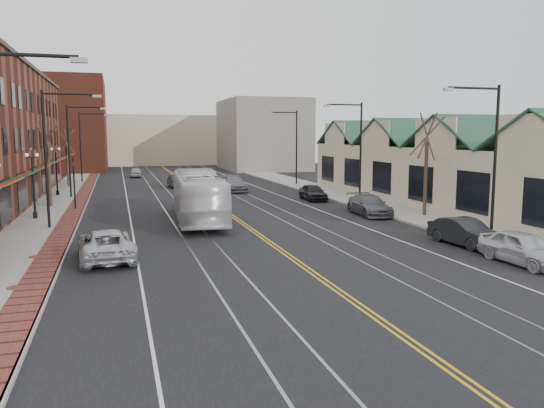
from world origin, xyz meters
TOP-DOWN VIEW (x-y plane):
  - ground at (0.00, 0.00)m, footprint 160.00×160.00m
  - sidewalk_left at (-12.00, 20.00)m, footprint 4.00×120.00m
  - sidewalk_right at (12.00, 20.00)m, footprint 4.00×120.00m
  - building_right at (18.00, 20.00)m, footprint 8.00×36.00m
  - backdrop_left at (-16.00, 70.00)m, footprint 14.00×18.00m
  - backdrop_mid at (0.00, 85.00)m, footprint 22.00×14.00m
  - backdrop_right at (15.00, 65.00)m, footprint 12.00×16.00m
  - streetlight_l_1 at (-11.05, 16.00)m, footprint 3.33×0.25m
  - streetlight_l_2 at (-11.05, 32.00)m, footprint 3.33×0.25m
  - streetlight_l_3 at (-11.05, 48.00)m, footprint 3.33×0.25m
  - streetlight_r_0 at (11.05, 6.00)m, footprint 3.33×0.25m
  - streetlight_r_1 at (11.05, 22.00)m, footprint 3.33×0.25m
  - streetlight_r_2 at (11.05, 38.00)m, footprint 3.33×0.25m
  - lamppost_l_2 at (-12.80, 20.00)m, footprint 0.84×0.28m
  - lamppost_l_3 at (-12.80, 34.00)m, footprint 0.84×0.28m
  - tree_left_near at (-12.50, 26.00)m, footprint 1.78×1.37m
  - tree_left_far at (-12.50, 42.00)m, footprint 1.66×1.28m
  - tree_right_mid at (12.50, 14.00)m, footprint 1.90×1.46m
  - manhole_mid at (-11.20, 3.00)m, footprint 0.60×0.60m
  - manhole_far at (-11.20, 8.00)m, footprint 0.60×0.60m
  - traffic_signal at (-10.60, 24.00)m, footprint 0.18×0.15m
  - transit_bus at (-2.53, 16.75)m, footprint 3.52×11.87m
  - parked_suv at (-8.13, 7.15)m, footprint 2.76×5.27m
  - parked_car_a at (9.30, 1.20)m, footprint 1.90×4.37m
  - parked_car_b at (9.30, 5.24)m, footprint 1.85×4.35m
  - parked_car_c at (9.30, 15.85)m, footprint 2.35×5.01m
  - parked_car_d at (8.50, 24.86)m, footprint 1.85×4.17m
  - distant_car_left at (-1.57, 39.01)m, footprint 1.65×4.25m
  - distant_car_right at (3.51, 33.87)m, footprint 2.17×5.17m
  - distant_car_far at (-5.16, 54.13)m, footprint 1.85×3.88m

SIDE VIEW (x-z plane):
  - ground at x=0.00m, z-range 0.00..0.00m
  - sidewalk_left at x=-12.00m, z-range 0.00..0.15m
  - sidewalk_right at x=12.00m, z-range 0.00..0.15m
  - manhole_mid at x=-11.20m, z-range 0.15..0.17m
  - manhole_far at x=-11.20m, z-range 0.15..0.17m
  - distant_car_far at x=-5.16m, z-range 0.00..1.28m
  - distant_car_left at x=-1.57m, z-range 0.00..1.38m
  - parked_car_d at x=8.50m, z-range 0.00..1.39m
  - parked_car_b at x=9.30m, z-range 0.00..1.40m
  - parked_car_c at x=9.30m, z-range 0.00..1.41m
  - parked_suv at x=-8.13m, z-range 0.00..1.42m
  - parked_car_a at x=9.30m, z-range 0.00..1.47m
  - distant_car_right at x=3.51m, z-range 0.00..1.49m
  - transit_bus at x=-2.53m, z-range 0.00..3.26m
  - lamppost_l_2 at x=-12.80m, z-range 0.07..4.34m
  - lamppost_l_3 at x=-12.80m, z-range 0.07..4.34m
  - building_right at x=18.00m, z-range 0.00..4.60m
  - traffic_signal at x=-10.60m, z-range 0.45..4.25m
  - tree_left_far at x=-12.50m, z-range 0.26..6.29m
  - tree_left_near at x=-12.50m, z-range 0.27..6.75m
  - tree_right_mid at x=12.50m, z-range 0.28..7.22m
  - backdrop_mid at x=0.00m, z-range 0.00..9.00m
  - streetlight_l_1 at x=-11.05m, z-range 1.03..9.03m
  - streetlight_l_2 at x=-11.05m, z-range 1.03..9.03m
  - streetlight_l_3 at x=-11.05m, z-range 1.03..9.03m
  - streetlight_r_0 at x=11.05m, z-range 1.03..9.03m
  - streetlight_r_1 at x=11.05m, z-range 1.03..9.03m
  - streetlight_r_2 at x=11.05m, z-range 1.03..9.03m
  - backdrop_right at x=15.00m, z-range 0.00..11.00m
  - backdrop_left at x=-16.00m, z-range 0.00..14.00m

